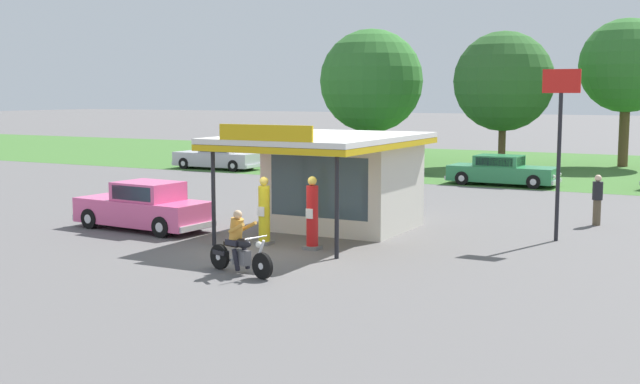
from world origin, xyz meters
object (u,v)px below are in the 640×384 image
at_px(gas_pump_nearside, 264,213).
at_px(roadside_pole_sign, 560,125).
at_px(parked_car_second_row_spare, 376,161).
at_px(bystander_admiring_sedan, 597,199).
at_px(gas_pump_offside, 312,216).
at_px(parked_car_back_row_far_right, 502,171).
at_px(parked_car_back_row_centre_left, 218,157).
at_px(featured_classic_sedan, 144,208).
at_px(motorcycle_with_rider, 239,248).

distance_m(gas_pump_nearside, roadside_pole_sign, 9.12).
relative_size(parked_car_second_row_spare, bystander_admiring_sedan, 3.21).
height_order(gas_pump_offside, parked_car_back_row_far_right, gas_pump_offside).
xyz_separation_m(parked_car_back_row_centre_left, bystander_admiring_sedan, (22.91, -10.73, 0.19)).
relative_size(gas_pump_nearside, parked_car_back_row_far_right, 0.38).
bearing_deg(parked_car_second_row_spare, parked_car_back_row_far_right, -17.10).
bearing_deg(roadside_pole_sign, parked_car_second_row_spare, 128.90).
height_order(gas_pump_nearside, featured_classic_sedan, gas_pump_nearside).
xyz_separation_m(bystander_admiring_sedan, roadside_pole_sign, (-0.60, -3.57, 2.56)).
bearing_deg(bystander_admiring_sedan, parked_car_second_row_spare, 137.22).
bearing_deg(parked_car_second_row_spare, parked_car_back_row_centre_left, -167.89).
bearing_deg(gas_pump_nearside, gas_pump_offside, 0.00).
height_order(gas_pump_offside, motorcycle_with_rider, gas_pump_offside).
bearing_deg(bystander_admiring_sedan, roadside_pole_sign, -99.49).
bearing_deg(gas_pump_offside, featured_classic_sedan, 176.45).
height_order(parked_car_back_row_far_right, parked_car_second_row_spare, parked_car_second_row_spare).
bearing_deg(parked_car_back_row_centre_left, featured_classic_sedan, -61.58).
xyz_separation_m(motorcycle_with_rider, parked_car_back_row_centre_left, (-16.37, 22.50, 0.05)).
bearing_deg(featured_classic_sedan, motorcycle_with_rider, -32.24).
xyz_separation_m(featured_classic_sedan, roadside_pole_sign, (12.31, 4.18, 2.75)).
distance_m(featured_classic_sedan, bystander_admiring_sedan, 15.06).
relative_size(featured_classic_sedan, parked_car_back_row_far_right, 0.93).
xyz_separation_m(gas_pump_nearside, parked_car_back_row_far_right, (2.02, 18.49, -0.25)).
bearing_deg(motorcycle_with_rider, parked_car_back_row_far_right, 88.70).
bearing_deg(motorcycle_with_rider, gas_pump_offside, 88.69).
distance_m(gas_pump_offside, parked_car_back_row_centre_left, 25.05).
xyz_separation_m(gas_pump_nearside, roadside_pole_sign, (7.46, 4.58, 2.55)).
height_order(parked_car_second_row_spare, roadside_pole_sign, roadside_pole_sign).
relative_size(parked_car_back_row_centre_left, roadside_pole_sign, 1.04).
bearing_deg(gas_pump_offside, bystander_admiring_sedan, 51.61).
height_order(gas_pump_offside, roadside_pole_sign, roadside_pole_sign).
xyz_separation_m(gas_pump_offside, roadside_pole_sign, (5.86, 4.58, 2.51)).
bearing_deg(featured_classic_sedan, bystander_admiring_sedan, 31.00).
distance_m(gas_pump_nearside, parked_car_second_row_spare, 21.61).
xyz_separation_m(gas_pump_offside, motorcycle_with_rider, (-0.08, -3.61, -0.31)).
xyz_separation_m(gas_pump_offside, featured_classic_sedan, (-6.45, 0.40, -0.25)).
relative_size(featured_classic_sedan, roadside_pole_sign, 0.97).
height_order(gas_pump_nearside, gas_pump_offside, gas_pump_offside).
bearing_deg(gas_pump_nearside, featured_classic_sedan, 175.28).
distance_m(featured_classic_sedan, parked_car_back_row_centre_left, 21.02).
xyz_separation_m(featured_classic_sedan, parked_car_back_row_far_right, (6.86, 18.09, -0.05)).
bearing_deg(motorcycle_with_rider, featured_classic_sedan, 147.76).
relative_size(gas_pump_offside, featured_classic_sedan, 0.42).
height_order(parked_car_second_row_spare, bystander_admiring_sedan, bystander_admiring_sedan).
relative_size(gas_pump_nearside, parked_car_second_row_spare, 0.37).
height_order(parked_car_back_row_centre_left, parked_car_second_row_spare, parked_car_back_row_centre_left).
bearing_deg(parked_car_back_row_centre_left, gas_pump_nearside, -51.83).
height_order(motorcycle_with_rider, roadside_pole_sign, roadside_pole_sign).
xyz_separation_m(parked_car_back_row_far_right, bystander_admiring_sedan, (6.04, -10.34, 0.24)).
height_order(featured_classic_sedan, parked_car_back_row_far_right, featured_classic_sedan).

